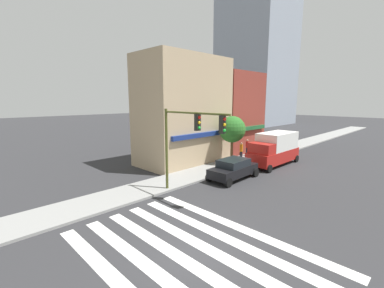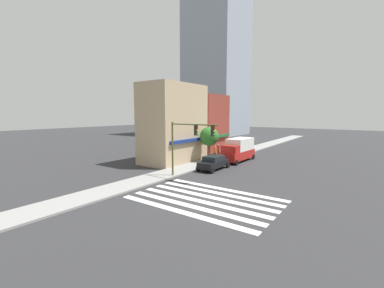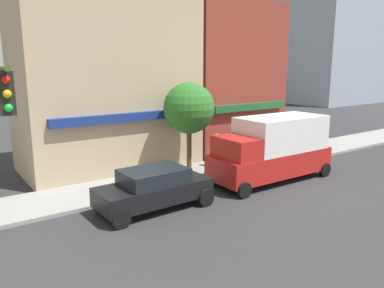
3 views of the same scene
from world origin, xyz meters
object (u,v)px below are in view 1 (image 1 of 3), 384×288
object	(u,v)px
box_truck_red	(274,148)
traffic_signal	(188,134)
sedan_black	(233,169)
pedestrian_red_jacket	(247,147)
street_tree	(232,129)
pedestrian_orange_vest	(241,151)

from	to	relation	value
box_truck_red	traffic_signal	bearing A→B (deg)	-177.82
sedan_black	pedestrian_red_jacket	bearing A→B (deg)	24.33
traffic_signal	box_truck_red	world-z (taller)	traffic_signal
box_truck_red	pedestrian_red_jacket	world-z (taller)	box_truck_red
pedestrian_red_jacket	street_tree	bearing A→B (deg)	70.89
traffic_signal	pedestrian_orange_vest	size ratio (longest dim) A/B	3.13
box_truck_red	pedestrian_orange_vest	world-z (taller)	box_truck_red
box_truck_red	pedestrian_orange_vest	bearing A→B (deg)	108.86
box_truck_red	pedestrian_red_jacket	size ratio (longest dim) A/B	3.52
pedestrian_red_jacket	sedan_black	bearing A→B (deg)	84.47
traffic_signal	box_truck_red	size ratio (longest dim) A/B	0.89
traffic_signal	street_tree	world-z (taller)	traffic_signal
pedestrian_red_jacket	street_tree	xyz separation A→B (m)	(-4.00, -0.88, 2.30)
sedan_black	box_truck_red	bearing A→B (deg)	-1.66
pedestrian_orange_vest	street_tree	bearing A→B (deg)	-90.66
traffic_signal	street_tree	distance (m)	9.34
traffic_signal	sedan_black	size ratio (longest dim) A/B	1.24
pedestrian_orange_vest	box_truck_red	bearing A→B (deg)	11.58
street_tree	pedestrian_red_jacket	bearing A→B (deg)	12.42
sedan_black	box_truck_red	distance (m)	6.46
box_truck_red	street_tree	size ratio (longest dim) A/B	1.39
traffic_signal	pedestrian_orange_vest	xyz separation A→B (m)	(10.65, 3.32, -2.99)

